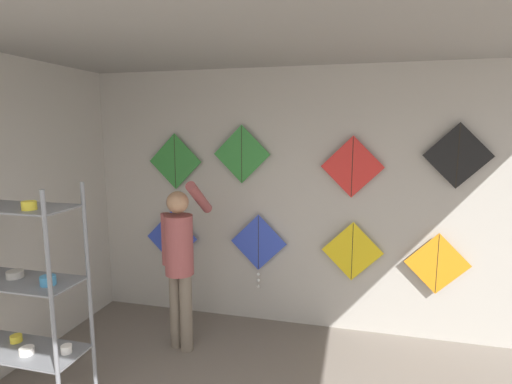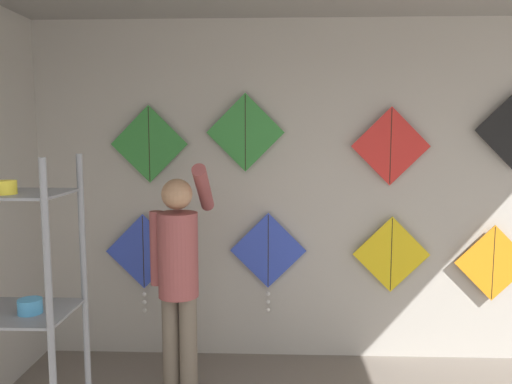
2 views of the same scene
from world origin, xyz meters
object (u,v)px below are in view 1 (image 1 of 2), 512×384
Objects in this scene: kite_2 at (352,251)px; kite_7 at (458,156)px; kite_5 at (242,154)px; kite_1 at (258,246)px; kite_4 at (175,162)px; shelf_rack at (14,287)px; shopkeeper at (180,256)px; kite_6 at (352,167)px; kite_3 at (437,264)px; kite_0 at (172,241)px.

kite_7 reaches higher than kite_2.
kite_5 reaches higher than kite_2.
kite_1 is 1.33× the size of kite_4.
shopkeeper is at bearing 57.26° from shelf_rack.
kite_6 reaches higher than kite_2.
kite_7 is (1.95, 0.00, 1.02)m from kite_1.
kite_5 is 1.00× the size of kite_7.
kite_5 reaches higher than shelf_rack.
kite_1 is 1.33× the size of kite_3.
kite_4 is (-1.98, 0.00, 0.90)m from kite_2.
kite_6 is (-0.86, 0.00, 0.95)m from kite_3.
shopkeeper is 2.68× the size of kite_5.
shopkeeper is 2.68× the size of kite_7.
kite_5 is at bearing 58.24° from shelf_rack.
kite_0 is 1.33m from kite_5.
kite_6 is (0.98, 0.00, 0.89)m from kite_1.
kite_2 is 0.88m from kite_6.
kite_6 is at bearing 180.00° from kite_2.
kite_1 reaches higher than kite_0.
kite_6 is (2.34, 1.90, 0.75)m from shelf_rack.
kite_7 is (3.31, 1.90, 0.88)m from shelf_rack.
shopkeeper is at bearing -63.09° from kite_4.
kite_6 is (1.95, 0.00, -0.02)m from kite_4.
shopkeeper is 1.77m from kite_2.
kite_0 is 2.88m from kite_3.
kite_1 is 1.33× the size of kite_7.
shopkeeper is 1.17m from kite_4.
kite_0 is 1.00× the size of kite_1.
shopkeeper is 1.26m from kite_5.
shelf_rack is 3.72m from kite_3.
kite_4 reaches higher than shelf_rack.
kite_6 is (2.02, 0.00, 0.91)m from kite_0.
kite_4 reaches higher than kite_0.
kite_2 is 0.83m from kite_3.
kite_3 is at bearing 0.00° from kite_6.
shelf_rack is 1.93m from kite_0.
kite_7 reaches higher than kite_3.
kite_2 is 1.55m from kite_5.
kite_0 reaches higher than kite_2.
kite_5 reaches higher than kite_4.
kite_5 is 1.17m from kite_6.
kite_0 is (0.32, 1.90, -0.16)m from shelf_rack.
shopkeeper is 2.68× the size of kite_2.
kite_4 is at bearing 180.00° from kite_2.
kite_0 is 2.05m from kite_2.
kite_6 is at bearing 43.51° from shopkeeper.
kite_7 is at bearing 0.02° from kite_0.
kite_0 is at bearing 140.26° from shopkeeper.
kite_5 is (-2.02, 0.00, 1.06)m from kite_3.
kite_4 is at bearing 180.00° from kite_6.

